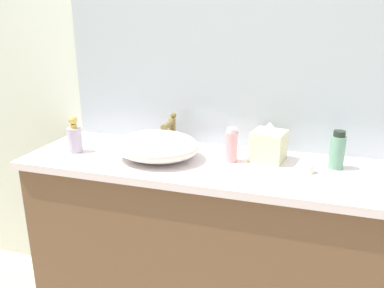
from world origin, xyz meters
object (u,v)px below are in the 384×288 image
at_px(spray_can, 231,145).
at_px(candle_jar, 309,168).
at_px(tissue_box, 269,144).
at_px(perfume_bottle, 337,151).
at_px(sink_basin, 157,146).
at_px(soap_dispenser, 75,137).

height_order(spray_can, candle_jar, spray_can).
relative_size(spray_can, tissue_box, 0.87).
height_order(perfume_bottle, candle_jar, perfume_bottle).
relative_size(sink_basin, candle_jar, 7.96).
relative_size(perfume_bottle, spray_can, 1.07).
relative_size(soap_dispenser, tissue_box, 0.99).
bearing_deg(perfume_bottle, soap_dispenser, -173.06).
xyz_separation_m(soap_dispenser, perfume_bottle, (1.12, 0.14, 0.01)).
height_order(perfume_bottle, spray_can, perfume_bottle).
bearing_deg(perfume_bottle, sink_basin, -171.39).
bearing_deg(candle_jar, spray_can, 173.74).
distance_m(perfume_bottle, tissue_box, 0.27).
bearing_deg(sink_basin, soap_dispenser, -176.23).
distance_m(soap_dispenser, candle_jar, 1.02).
distance_m(soap_dispenser, tissue_box, 0.86).
xyz_separation_m(sink_basin, spray_can, (0.31, 0.06, 0.01)).
relative_size(perfume_bottle, candle_jar, 3.38).
relative_size(spray_can, candle_jar, 3.15).
bearing_deg(candle_jar, tissue_box, 150.64).
bearing_deg(tissue_box, candle_jar, -29.36).
bearing_deg(spray_can, sink_basin, -168.49).
xyz_separation_m(soap_dispenser, tissue_box, (0.85, 0.15, 0.00)).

